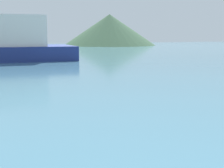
% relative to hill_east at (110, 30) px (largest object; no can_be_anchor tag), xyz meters
% --- Properties ---
extents(hill_east, '(30.71, 30.71, 10.23)m').
position_rel_hill_east_xyz_m(hill_east, '(0.00, 0.00, 0.00)').
color(hill_east, '#38563D').
rests_on(hill_east, ground_plane).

